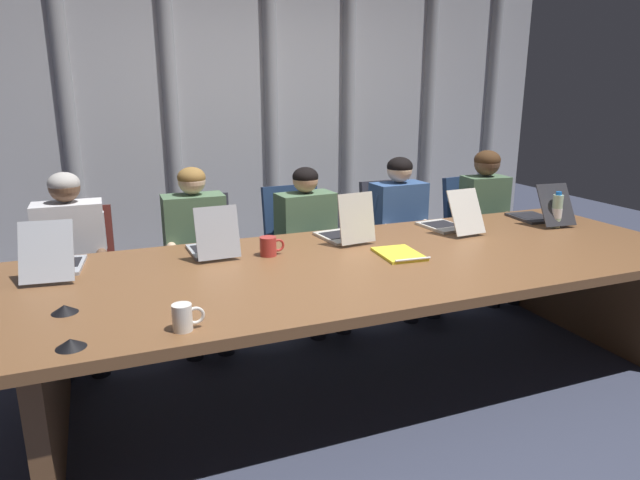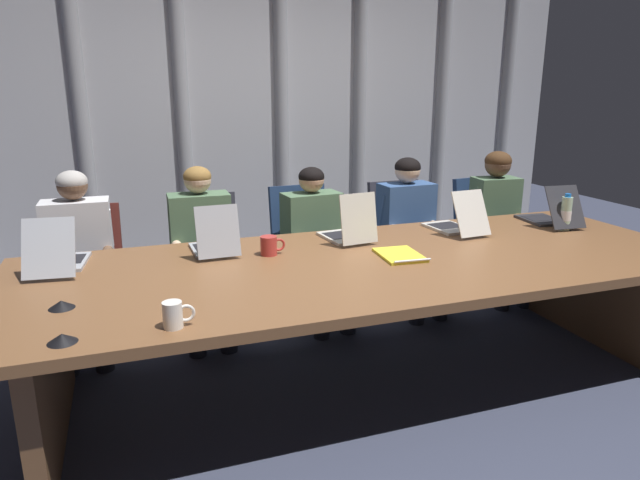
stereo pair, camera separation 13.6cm
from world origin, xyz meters
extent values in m
plane|color=#383D51|center=(0.00, 0.00, 0.00)|extent=(11.17, 11.17, 0.00)
cube|color=brown|center=(0.00, 0.00, 0.72)|extent=(3.81, 1.39, 0.05)
cube|color=black|center=(0.00, 0.00, 0.65)|extent=(3.24, 0.10, 0.06)
cube|color=brown|center=(-1.66, 0.00, 0.35)|extent=(0.08, 1.19, 0.69)
cube|color=brown|center=(1.66, 0.00, 0.35)|extent=(0.08, 1.19, 0.69)
cube|color=#B2B2B7|center=(0.00, 2.14, 1.52)|extent=(5.58, 0.10, 3.04)
cylinder|color=gray|center=(-1.52, 2.09, 1.52)|extent=(0.12, 0.12, 2.98)
cylinder|color=gray|center=(-0.75, 2.09, 1.52)|extent=(0.12, 0.12, 2.98)
cylinder|color=gray|center=(0.08, 2.09, 1.52)|extent=(0.12, 0.12, 2.98)
cylinder|color=gray|center=(0.81, 2.09, 1.52)|extent=(0.12, 0.12, 2.98)
cylinder|color=gray|center=(1.65, 2.09, 1.52)|extent=(0.12, 0.12, 2.98)
cylinder|color=gray|center=(2.38, 2.09, 1.52)|extent=(0.12, 0.12, 2.98)
cube|color=#A8ADB7|center=(-1.59, 0.48, 0.75)|extent=(0.28, 0.35, 0.02)
cube|color=black|center=(-1.59, 0.50, 0.76)|extent=(0.23, 0.20, 0.00)
cube|color=#A8ADB7|center=(-1.62, 0.25, 0.90)|extent=(0.26, 0.17, 0.28)
cube|color=black|center=(-1.62, 0.25, 0.90)|extent=(0.23, 0.15, 0.25)
cube|color=#A8ADB7|center=(-0.79, 0.47, 0.75)|extent=(0.25, 0.31, 0.02)
cube|color=black|center=(-0.79, 0.50, 0.76)|extent=(0.21, 0.17, 0.00)
cube|color=#A8ADB7|center=(-0.79, 0.29, 0.90)|extent=(0.24, 0.08, 0.28)
cube|color=black|center=(-0.79, 0.30, 0.90)|extent=(0.21, 0.07, 0.25)
cube|color=beige|center=(0.02, 0.47, 0.75)|extent=(0.27, 0.34, 0.02)
cube|color=black|center=(0.02, 0.50, 0.76)|extent=(0.22, 0.20, 0.00)
cube|color=beige|center=(0.04, 0.29, 0.91)|extent=(0.24, 0.09, 0.30)
cube|color=black|center=(0.04, 0.29, 0.91)|extent=(0.22, 0.07, 0.27)
cube|color=beige|center=(0.77, 0.46, 0.75)|extent=(0.25, 0.33, 0.02)
cube|color=black|center=(0.77, 0.49, 0.76)|extent=(0.21, 0.19, 0.00)
cube|color=beige|center=(0.79, 0.24, 0.89)|extent=(0.24, 0.16, 0.27)
cube|color=black|center=(0.79, 0.25, 0.90)|extent=(0.22, 0.14, 0.24)
cube|color=#2D2D33|center=(1.52, 0.44, 0.75)|extent=(0.27, 0.34, 0.02)
cube|color=black|center=(1.52, 0.47, 0.76)|extent=(0.22, 0.19, 0.00)
cube|color=#2D2D33|center=(1.50, 0.21, 0.89)|extent=(0.25, 0.18, 0.27)
cube|color=black|center=(1.50, 0.22, 0.89)|extent=(0.23, 0.15, 0.24)
cube|color=#511E19|center=(-1.53, 1.06, 0.42)|extent=(0.52, 0.52, 0.08)
cube|color=#511E19|center=(-1.51, 1.27, 0.68)|extent=(0.44, 0.15, 0.45)
cylinder|color=#262628|center=(-1.53, 1.06, 0.21)|extent=(0.05, 0.05, 0.34)
cylinder|color=black|center=(-1.53, 1.06, 0.02)|extent=(0.60, 0.60, 0.04)
cube|color=#2D2D38|center=(-0.76, 1.06, 0.42)|extent=(0.55, 0.55, 0.08)
cube|color=#2D2D38|center=(-0.72, 1.27, 0.70)|extent=(0.44, 0.18, 0.48)
cylinder|color=#262628|center=(-0.76, 1.06, 0.21)|extent=(0.05, 0.05, 0.34)
cylinder|color=black|center=(-0.76, 1.06, 0.02)|extent=(0.60, 0.60, 0.04)
cube|color=navy|center=(-0.02, 1.06, 0.42)|extent=(0.50, 0.50, 0.08)
cube|color=navy|center=(-0.03, 1.28, 0.70)|extent=(0.44, 0.13, 0.49)
cylinder|color=#262628|center=(-0.02, 1.06, 0.21)|extent=(0.05, 0.05, 0.34)
cylinder|color=black|center=(-0.02, 1.06, 0.02)|extent=(0.60, 0.60, 0.04)
cube|color=#2D2D38|center=(0.78, 1.06, 0.42)|extent=(0.49, 0.49, 0.08)
cube|color=#2D2D38|center=(0.78, 1.28, 0.70)|extent=(0.43, 0.13, 0.48)
cylinder|color=#262628|center=(0.78, 1.06, 0.21)|extent=(0.05, 0.05, 0.34)
cylinder|color=black|center=(0.78, 1.06, 0.02)|extent=(0.60, 0.60, 0.04)
cube|color=navy|center=(1.57, 1.06, 0.42)|extent=(0.54, 0.54, 0.08)
cube|color=navy|center=(1.54, 1.27, 0.69)|extent=(0.44, 0.17, 0.47)
cylinder|color=#262628|center=(1.57, 1.06, 0.21)|extent=(0.05, 0.05, 0.34)
cylinder|color=black|center=(1.57, 1.06, 0.02)|extent=(0.60, 0.60, 0.04)
cube|color=silver|center=(-1.55, 1.04, 0.72)|extent=(0.40, 0.22, 0.52)
sphere|color=brown|center=(-1.55, 1.04, 1.07)|extent=(0.18, 0.18, 0.18)
ellipsoid|color=#B2ADA8|center=(-1.55, 1.04, 1.10)|extent=(0.19, 0.19, 0.14)
cylinder|color=silver|center=(-1.38, 1.03, 0.79)|extent=(0.07, 0.14, 0.27)
cylinder|color=brown|center=(-1.38, 0.82, 0.67)|extent=(0.07, 0.30, 0.06)
cylinder|color=silver|center=(-1.72, 1.04, 0.79)|extent=(0.07, 0.14, 0.27)
cylinder|color=brown|center=(-1.72, 0.83, 0.67)|extent=(0.07, 0.30, 0.06)
cylinder|color=#262833|center=(-1.45, 0.84, 0.43)|extent=(0.13, 0.40, 0.13)
cylinder|color=#262833|center=(-1.45, 0.66, 0.22)|extent=(0.11, 0.11, 0.44)
cylinder|color=#262833|center=(-1.65, 0.84, 0.43)|extent=(0.13, 0.40, 0.13)
cylinder|color=#262833|center=(-1.65, 0.66, 0.22)|extent=(0.11, 0.11, 0.44)
cube|color=#4C6B4C|center=(-0.79, 1.04, 0.72)|extent=(0.40, 0.23, 0.52)
sphere|color=beige|center=(-0.79, 1.04, 1.07)|extent=(0.18, 0.18, 0.18)
ellipsoid|color=olive|center=(-0.79, 1.04, 1.09)|extent=(0.18, 0.18, 0.13)
cylinder|color=#4C6B4C|center=(-0.62, 1.03, 0.78)|extent=(0.07, 0.14, 0.27)
cylinder|color=beige|center=(-0.62, 0.82, 0.67)|extent=(0.07, 0.30, 0.06)
cylinder|color=#4C6B4C|center=(-0.96, 1.04, 0.78)|extent=(0.07, 0.14, 0.27)
cylinder|color=beige|center=(-0.96, 0.83, 0.67)|extent=(0.07, 0.30, 0.06)
cylinder|color=#262833|center=(-0.69, 0.83, 0.43)|extent=(0.14, 0.40, 0.13)
cylinder|color=#262833|center=(-0.70, 0.65, 0.22)|extent=(0.11, 0.11, 0.44)
cylinder|color=#262833|center=(-0.89, 0.84, 0.43)|extent=(0.14, 0.40, 0.13)
cylinder|color=#262833|center=(-0.90, 0.66, 0.22)|extent=(0.11, 0.11, 0.44)
cube|color=#4C6B4C|center=(0.00, 1.04, 0.69)|extent=(0.42, 0.26, 0.47)
sphere|color=tan|center=(0.00, 1.04, 1.03)|extent=(0.18, 0.18, 0.18)
ellipsoid|color=black|center=(0.00, 1.04, 1.05)|extent=(0.18, 0.18, 0.14)
cylinder|color=#4C6B4C|center=(0.18, 1.05, 0.74)|extent=(0.08, 0.14, 0.27)
cylinder|color=tan|center=(0.20, 0.84, 0.62)|extent=(0.09, 0.30, 0.06)
cylinder|color=#4C6B4C|center=(-0.17, 1.02, 0.74)|extent=(0.08, 0.14, 0.27)
cylinder|color=tan|center=(-0.15, 0.81, 0.62)|extent=(0.09, 0.30, 0.06)
cylinder|color=#262833|center=(0.12, 0.85, 0.43)|extent=(0.17, 0.41, 0.13)
cylinder|color=#262833|center=(0.14, 0.67, 0.22)|extent=(0.11, 0.11, 0.44)
cylinder|color=#262833|center=(-0.08, 0.83, 0.43)|extent=(0.17, 0.41, 0.13)
cylinder|color=#262833|center=(-0.06, 0.65, 0.22)|extent=(0.11, 0.11, 0.44)
cube|color=#335184|center=(0.76, 1.04, 0.71)|extent=(0.42, 0.24, 0.50)
sphere|color=beige|center=(0.76, 1.04, 1.06)|extent=(0.19, 0.19, 0.19)
ellipsoid|color=black|center=(0.76, 1.04, 1.08)|extent=(0.19, 0.19, 0.14)
cylinder|color=#335184|center=(0.93, 1.04, 0.77)|extent=(0.08, 0.14, 0.27)
cylinder|color=beige|center=(0.94, 0.83, 0.65)|extent=(0.08, 0.30, 0.06)
cylinder|color=#335184|center=(0.58, 1.03, 0.77)|extent=(0.08, 0.14, 0.27)
cylinder|color=beige|center=(0.59, 0.82, 0.65)|extent=(0.08, 0.30, 0.06)
cylinder|color=#262833|center=(0.87, 0.84, 0.43)|extent=(0.15, 0.41, 0.13)
cylinder|color=#262833|center=(0.87, 0.66, 0.22)|extent=(0.11, 0.11, 0.44)
cylinder|color=#262833|center=(0.67, 0.83, 0.43)|extent=(0.15, 0.41, 0.13)
cylinder|color=#262833|center=(0.67, 0.65, 0.22)|extent=(0.11, 0.11, 0.44)
cube|color=#4C6B4C|center=(1.56, 1.04, 0.71)|extent=(0.37, 0.25, 0.50)
sphere|color=brown|center=(1.56, 1.04, 1.07)|extent=(0.20, 0.20, 0.20)
ellipsoid|color=#472D19|center=(1.56, 1.04, 1.09)|extent=(0.21, 0.21, 0.15)
cylinder|color=#4C6B4C|center=(1.70, 1.02, 0.77)|extent=(0.08, 0.14, 0.27)
cylinder|color=brown|center=(1.68, 0.81, 0.65)|extent=(0.09, 0.30, 0.06)
cylinder|color=#4C6B4C|center=(1.41, 1.05, 0.77)|extent=(0.08, 0.14, 0.27)
cylinder|color=brown|center=(1.39, 0.84, 0.65)|extent=(0.09, 0.30, 0.06)
cylinder|color=#262833|center=(1.64, 0.83, 0.43)|extent=(0.17, 0.41, 0.13)
cylinder|color=#262833|center=(1.62, 0.65, 0.22)|extent=(0.11, 0.11, 0.44)
cylinder|color=#262833|center=(1.44, 0.85, 0.43)|extent=(0.17, 0.41, 0.13)
cylinder|color=#262833|center=(1.42, 0.67, 0.22)|extent=(0.11, 0.11, 0.44)
cylinder|color=#ADD1B2|center=(1.48, 0.18, 0.85)|extent=(0.07, 0.07, 0.22)
cylinder|color=white|center=(1.48, 0.18, 0.84)|extent=(0.07, 0.07, 0.07)
cylinder|color=blue|center=(1.48, 0.18, 0.97)|extent=(0.04, 0.04, 0.02)
cylinder|color=white|center=(-1.11, -0.56, 0.79)|extent=(0.08, 0.08, 0.11)
torus|color=white|center=(-1.06, -0.56, 0.79)|extent=(0.07, 0.01, 0.07)
cylinder|color=#B2332D|center=(-0.51, 0.28, 0.79)|extent=(0.09, 0.09, 0.11)
torus|color=#B2332D|center=(-0.45, 0.28, 0.79)|extent=(0.07, 0.01, 0.07)
cone|color=black|center=(-1.51, -0.56, 0.76)|extent=(0.11, 0.11, 0.03)
cone|color=black|center=(-1.54, -0.19, 0.76)|extent=(0.11, 0.11, 0.03)
cube|color=yellow|center=(0.18, 0.01, 0.75)|extent=(0.24, 0.31, 0.02)
cylinder|color=silver|center=(0.18, -0.14, 0.76)|extent=(0.21, 0.03, 0.01)
camera|label=1|loc=(-1.36, -2.61, 1.65)|focal=31.31mm
camera|label=2|loc=(-1.23, -2.66, 1.65)|focal=31.31mm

